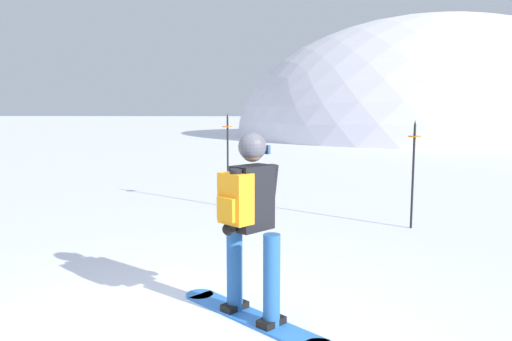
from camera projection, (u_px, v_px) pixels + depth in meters
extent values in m
ellipsoid|color=silver|center=(430.00, 137.00, 35.04)|extent=(28.05, 25.24, 17.02)
cube|color=blue|center=(252.00, 318.00, 4.41)|extent=(1.38, 1.21, 0.02)
cylinder|color=blue|center=(200.00, 295.00, 4.96)|extent=(0.28, 0.28, 0.02)
cube|color=black|center=(235.00, 306.00, 4.58)|extent=(0.27, 0.28, 0.06)
cube|color=black|center=(271.00, 322.00, 4.24)|extent=(0.27, 0.28, 0.06)
cylinder|color=#235699|center=(235.00, 267.00, 4.53)|extent=(0.15, 0.15, 0.82)
cylinder|color=#235699|center=(272.00, 280.00, 4.19)|extent=(0.15, 0.15, 0.82)
cube|color=black|center=(252.00, 198.00, 4.27)|extent=(0.40, 0.42, 0.58)
cylinder|color=black|center=(233.00, 201.00, 4.11)|extent=(0.20, 0.19, 0.57)
cylinder|color=black|center=(270.00, 195.00, 4.43)|extent=(0.20, 0.19, 0.57)
sphere|color=black|center=(228.00, 229.00, 4.16)|extent=(0.11, 0.11, 0.11)
sphere|color=black|center=(268.00, 220.00, 4.51)|extent=(0.11, 0.11, 0.11)
cube|color=orange|center=(236.00, 198.00, 4.13)|extent=(0.33, 0.32, 0.44)
cube|color=orange|center=(227.00, 209.00, 4.07)|extent=(0.19, 0.17, 0.20)
sphere|color=#9E7051|center=(252.00, 150.00, 4.22)|extent=(0.21, 0.21, 0.21)
sphere|color=#4C4C56|center=(252.00, 147.00, 4.22)|extent=(0.25, 0.25, 0.25)
cube|color=navy|center=(263.00, 149.00, 4.31)|extent=(0.15, 0.13, 0.08)
cylinder|color=black|center=(228.00, 163.00, 9.46)|extent=(0.04, 0.04, 1.77)
cylinder|color=orange|center=(228.00, 127.00, 9.37)|extent=(0.20, 0.20, 0.02)
cone|color=black|center=(227.00, 115.00, 9.34)|extent=(0.04, 0.04, 0.08)
cylinder|color=black|center=(413.00, 177.00, 7.72)|extent=(0.04, 0.04, 1.67)
cylinder|color=orange|center=(415.00, 136.00, 7.64)|extent=(0.20, 0.20, 0.02)
cone|color=black|center=(415.00, 122.00, 7.62)|extent=(0.04, 0.04, 0.08)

